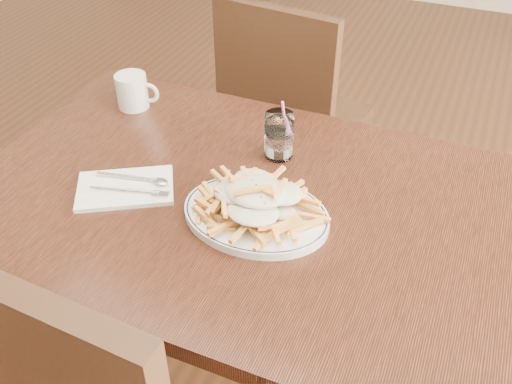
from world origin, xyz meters
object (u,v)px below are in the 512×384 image
at_px(table, 238,222).
at_px(coffee_mug, 133,91).
at_px(chair_far, 288,110).
at_px(loaded_fries, 256,196).
at_px(fries_plate, 256,214).
at_px(water_glass, 279,138).

relative_size(table, coffee_mug, 10.23).
bearing_deg(chair_far, coffee_mug, -116.43).
relative_size(loaded_fries, coffee_mug, 2.37).
bearing_deg(loaded_fries, chair_far, 105.50).
relative_size(table, loaded_fries, 4.31).
distance_m(table, loaded_fries, 0.17).
relative_size(fries_plate, coffee_mug, 2.92).
relative_size(water_glass, coffee_mug, 1.29).
height_order(table, chair_far, chair_far).
distance_m(table, coffee_mug, 0.49).
bearing_deg(chair_far, water_glass, -72.29).
bearing_deg(loaded_fries, fries_plate, -90.00).
relative_size(chair_far, fries_plate, 2.68).
bearing_deg(table, water_glass, 80.58).
bearing_deg(fries_plate, coffee_mug, 148.28).
relative_size(table, water_glass, 7.93).
distance_m(fries_plate, water_glass, 0.24).
xyz_separation_m(table, coffee_mug, (-0.41, 0.24, 0.12)).
distance_m(chair_far, loaded_fries, 0.89).
relative_size(table, fries_plate, 3.50).
distance_m(fries_plate, loaded_fries, 0.05).
distance_m(fries_plate, coffee_mug, 0.57).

